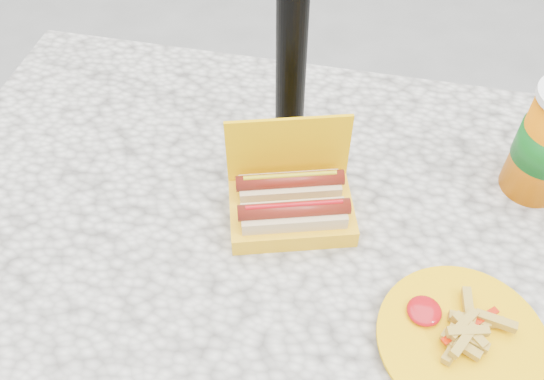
# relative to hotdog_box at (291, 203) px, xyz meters

# --- Properties ---
(picnic_table) EXTENTS (1.20, 0.80, 0.75)m
(picnic_table) POSITION_rel_hotdog_box_xyz_m (-0.04, 0.01, -0.14)
(picnic_table) COLOR beige
(picnic_table) RESTS_ON ground
(hotdog_box) EXTENTS (0.23, 0.18, 0.16)m
(hotdog_box) POSITION_rel_hotdog_box_xyz_m (0.00, 0.00, 0.00)
(hotdog_box) COLOR #EFAE00
(hotdog_box) RESTS_ON picnic_table
(fries_plate) EXTENTS (0.24, 0.32, 0.05)m
(fries_plate) POSITION_rel_hotdog_box_xyz_m (0.27, -0.18, -0.02)
(fries_plate) COLOR orange
(fries_plate) RESTS_ON picnic_table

